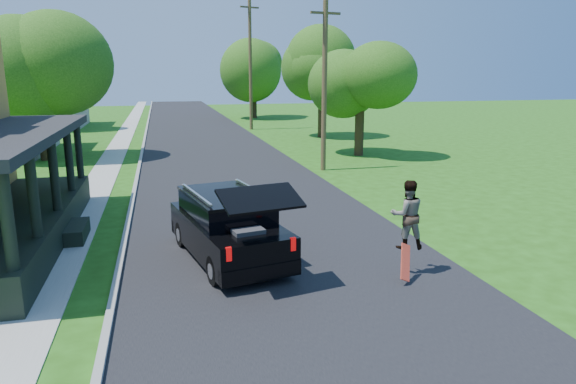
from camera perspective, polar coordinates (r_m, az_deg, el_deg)
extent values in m
plane|color=#234F0F|center=(10.41, 3.85, -13.15)|extent=(140.00, 140.00, 0.00)
cube|color=black|center=(29.38, -8.11, 3.93)|extent=(8.00, 120.00, 0.02)
cube|color=gray|center=(29.26, -16.03, 3.52)|extent=(0.15, 120.00, 0.12)
cube|color=gray|center=(29.36, -19.06, 3.34)|extent=(1.30, 120.00, 0.03)
cube|color=black|center=(15.93, -27.60, -3.54)|extent=(2.40, 10.00, 0.90)
cube|color=black|center=(15.46, -28.59, 5.57)|extent=(2.60, 10.30, 0.25)
cube|color=#ACA698|center=(50.06, -26.52, 9.31)|extent=(8.00, 8.00, 5.00)
pyramid|color=black|center=(50.08, -27.08, 14.66)|extent=(12.78, 12.78, 2.20)
cube|color=black|center=(13.00, -6.66, -4.68)|extent=(2.70, 4.68, 0.85)
cube|color=black|center=(12.95, -6.95, -1.63)|extent=(2.22, 3.02, 0.55)
cube|color=black|center=(12.88, -6.99, -0.34)|extent=(2.27, 3.11, 0.08)
cube|color=black|center=(10.68, -3.07, -0.72)|extent=(1.85, 1.24, 0.38)
cube|color=#313236|center=(11.73, -4.57, -5.07)|extent=(0.81, 0.73, 0.45)
cube|color=silver|center=(12.65, -10.17, -0.27)|extent=(0.55, 2.38, 0.06)
cube|color=silver|center=(13.10, -3.94, 0.37)|extent=(0.55, 2.38, 0.06)
cube|color=#990505|center=(10.72, -6.61, -6.88)|extent=(0.13, 0.08, 0.30)
cube|color=#990505|center=(11.26, 0.55, -5.81)|extent=(0.13, 0.08, 0.30)
cylinder|color=black|center=(14.21, -11.63, -4.62)|extent=(0.37, 0.71, 0.68)
cylinder|color=black|center=(14.66, -5.51, -3.87)|extent=(0.37, 0.71, 0.68)
cylinder|color=black|center=(11.57, -8.04, -8.63)|extent=(0.37, 0.71, 0.68)
cylinder|color=black|center=(12.11, -0.71, -7.50)|extent=(0.37, 0.71, 0.68)
imported|color=black|center=(12.12, 13.11, -2.45)|extent=(0.87, 0.72, 1.62)
cube|color=#A3210D|center=(11.88, 12.91, -7.60)|extent=(0.47, 0.58, 0.76)
cylinder|color=black|center=(30.69, -25.48, 6.17)|extent=(0.71, 0.71, 3.17)
sphere|color=#498322|center=(30.55, -26.10, 12.41)|extent=(5.99, 5.99, 5.32)
sphere|color=#498322|center=(30.12, -25.72, 14.72)|extent=(5.19, 5.19, 4.61)
sphere|color=#498322|center=(31.17, -26.93, 13.41)|extent=(5.32, 5.32, 4.73)
cylinder|color=black|center=(46.81, -23.62, 8.27)|extent=(0.58, 0.58, 3.13)
sphere|color=#498322|center=(46.71, -23.99, 12.23)|extent=(5.53, 5.53, 5.04)
sphere|color=#498322|center=(46.36, -23.76, 13.65)|extent=(4.79, 4.79, 4.37)
sphere|color=#498322|center=(47.20, -24.49, 12.87)|extent=(4.92, 4.92, 4.48)
cylinder|color=black|center=(29.62, 7.92, 6.73)|extent=(0.58, 0.58, 2.78)
sphere|color=#498322|center=(29.45, 8.10, 12.32)|extent=(5.07, 5.07, 4.48)
sphere|color=#498322|center=(29.28, 9.02, 14.24)|extent=(4.39, 4.39, 3.89)
sphere|color=#498322|center=(29.70, 7.08, 13.31)|extent=(4.51, 4.51, 3.99)
cylinder|color=black|center=(37.96, 3.73, 8.72)|extent=(0.66, 0.66, 3.49)
sphere|color=#498322|center=(37.86, 3.81, 14.00)|extent=(6.94, 6.94, 5.26)
sphere|color=#498322|center=(37.59, 4.36, 15.78)|extent=(6.02, 6.02, 4.55)
sphere|color=#498322|center=(38.28, 3.20, 14.87)|extent=(6.17, 6.17, 4.67)
cylinder|color=black|center=(54.84, -3.79, 9.98)|extent=(0.71, 0.71, 3.37)
sphere|color=#498322|center=(54.77, -3.85, 13.73)|extent=(7.21, 7.21, 5.71)
sphere|color=#498322|center=(54.45, -3.49, 15.07)|extent=(6.24, 6.24, 4.95)
sphere|color=#498322|center=(55.25, -4.33, 14.37)|extent=(6.40, 6.40, 5.07)
cylinder|color=#4D3923|center=(24.61, 4.06, 11.44)|extent=(0.28, 0.28, 7.83)
cube|color=#4D3923|center=(24.75, 4.19, 19.23)|extent=(1.50, 0.33, 0.11)
cylinder|color=#4D3923|center=(43.25, -4.20, 13.80)|extent=(0.35, 0.35, 10.36)
cube|color=#4D3923|center=(43.55, -4.30, 19.79)|extent=(1.62, 0.66, 0.13)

